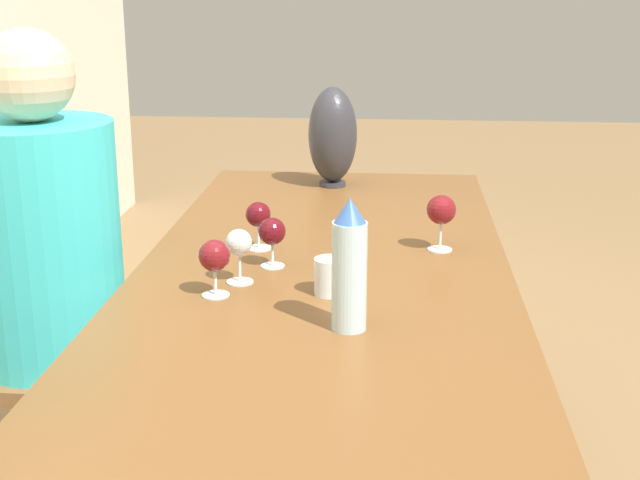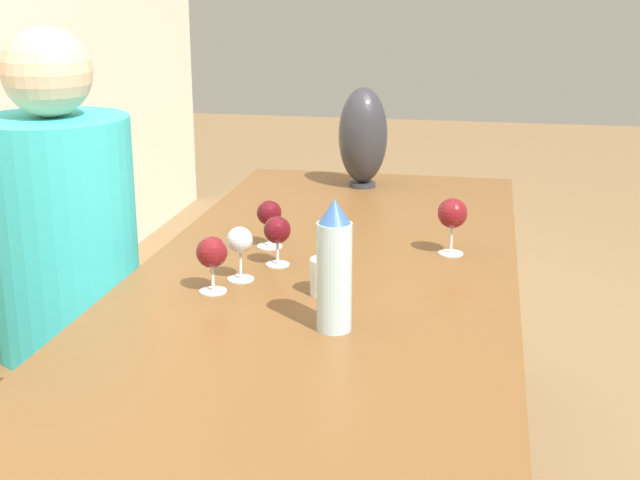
{
  "view_description": "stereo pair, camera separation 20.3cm",
  "coord_description": "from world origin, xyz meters",
  "px_view_note": "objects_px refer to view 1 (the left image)",
  "views": [
    {
      "loc": [
        -1.92,
        -0.16,
        1.43
      ],
      "look_at": [
        0.02,
        0.0,
        0.84
      ],
      "focal_mm": 50.0,
      "sensor_mm": 36.0,
      "label": 1
    },
    {
      "loc": [
        -1.89,
        -0.37,
        1.43
      ],
      "look_at": [
        0.02,
        0.0,
        0.84
      ],
      "focal_mm": 50.0,
      "sensor_mm": 36.0,
      "label": 2
    }
  ],
  "objects_px": {
    "wine_glass_3": "(214,257)",
    "water_tumbler": "(330,276)",
    "person_far": "(52,274)",
    "wine_glass_5": "(258,216)",
    "wine_glass_1": "(441,211)",
    "water_bottle": "(349,267)",
    "wine_glass_2": "(239,245)",
    "wine_glass_0": "(272,233)",
    "vase": "(333,136)",
    "chair_far": "(28,346)"
  },
  "relations": [
    {
      "from": "wine_glass_2",
      "to": "wine_glass_3",
      "type": "bearing_deg",
      "value": 156.1
    },
    {
      "from": "water_bottle",
      "to": "wine_glass_0",
      "type": "height_order",
      "value": "water_bottle"
    },
    {
      "from": "wine_glass_0",
      "to": "vase",
      "type": "bearing_deg",
      "value": -5.7
    },
    {
      "from": "chair_far",
      "to": "wine_glass_5",
      "type": "bearing_deg",
      "value": -81.19
    },
    {
      "from": "wine_glass_3",
      "to": "wine_glass_5",
      "type": "distance_m",
      "value": 0.36
    },
    {
      "from": "wine_glass_3",
      "to": "person_far",
      "type": "height_order",
      "value": "person_far"
    },
    {
      "from": "wine_glass_5",
      "to": "wine_glass_1",
      "type": "bearing_deg",
      "value": -86.64
    },
    {
      "from": "vase",
      "to": "wine_glass_3",
      "type": "distance_m",
      "value": 1.09
    },
    {
      "from": "water_tumbler",
      "to": "person_far",
      "type": "bearing_deg",
      "value": 72.62
    },
    {
      "from": "water_tumbler",
      "to": "wine_glass_0",
      "type": "bearing_deg",
      "value": 40.46
    },
    {
      "from": "vase",
      "to": "person_far",
      "type": "distance_m",
      "value": 1.07
    },
    {
      "from": "wine_glass_5",
      "to": "chair_far",
      "type": "distance_m",
      "value": 0.7
    },
    {
      "from": "wine_glass_2",
      "to": "person_far",
      "type": "bearing_deg",
      "value": 71.57
    },
    {
      "from": "wine_glass_0",
      "to": "person_far",
      "type": "bearing_deg",
      "value": 85.24
    },
    {
      "from": "water_tumbler",
      "to": "wine_glass_1",
      "type": "relative_size",
      "value": 0.57
    },
    {
      "from": "wine_glass_2",
      "to": "water_bottle",
      "type": "bearing_deg",
      "value": -133.51
    },
    {
      "from": "water_bottle",
      "to": "wine_glass_1",
      "type": "bearing_deg",
      "value": -20.71
    },
    {
      "from": "wine_glass_2",
      "to": "wine_glass_5",
      "type": "relative_size",
      "value": 1.03
    },
    {
      "from": "water_bottle",
      "to": "vase",
      "type": "distance_m",
      "value": 1.24
    },
    {
      "from": "wine_glass_2",
      "to": "person_far",
      "type": "xyz_separation_m",
      "value": [
        0.17,
        0.52,
        -0.14
      ]
    },
    {
      "from": "wine_glass_5",
      "to": "person_far",
      "type": "xyz_separation_m",
      "value": [
        -0.09,
        0.52,
        -0.14
      ]
    },
    {
      "from": "wine_glass_1",
      "to": "wine_glass_2",
      "type": "xyz_separation_m",
      "value": [
        -0.29,
        0.47,
        -0.01
      ]
    },
    {
      "from": "person_far",
      "to": "vase",
      "type": "bearing_deg",
      "value": -39.32
    },
    {
      "from": "wine_glass_0",
      "to": "wine_glass_2",
      "type": "distance_m",
      "value": 0.14
    },
    {
      "from": "water_tumbler",
      "to": "vase",
      "type": "relative_size",
      "value": 0.25
    },
    {
      "from": "wine_glass_5",
      "to": "chair_far",
      "type": "bearing_deg",
      "value": 98.81
    },
    {
      "from": "wine_glass_3",
      "to": "person_far",
      "type": "relative_size",
      "value": 0.1
    },
    {
      "from": "person_far",
      "to": "wine_glass_3",
      "type": "bearing_deg",
      "value": -118.51
    },
    {
      "from": "water_bottle",
      "to": "water_tumbler",
      "type": "bearing_deg",
      "value": 14.87
    },
    {
      "from": "wine_glass_5",
      "to": "person_far",
      "type": "distance_m",
      "value": 0.55
    },
    {
      "from": "vase",
      "to": "wine_glass_0",
      "type": "xyz_separation_m",
      "value": [
        -0.86,
        0.09,
        -0.08
      ]
    },
    {
      "from": "person_far",
      "to": "wine_glass_1",
      "type": "bearing_deg",
      "value": -83.03
    },
    {
      "from": "wine_glass_3",
      "to": "water_tumbler",
      "type": "bearing_deg",
      "value": -82.94
    },
    {
      "from": "vase",
      "to": "wine_glass_0",
      "type": "height_order",
      "value": "vase"
    },
    {
      "from": "water_bottle",
      "to": "vase",
      "type": "height_order",
      "value": "vase"
    },
    {
      "from": "wine_glass_2",
      "to": "wine_glass_5",
      "type": "distance_m",
      "value": 0.27
    },
    {
      "from": "vase",
      "to": "chair_far",
      "type": "bearing_deg",
      "value": 137.37
    },
    {
      "from": "wine_glass_0",
      "to": "wine_glass_5",
      "type": "relative_size",
      "value": 0.99
    },
    {
      "from": "water_bottle",
      "to": "wine_glass_2",
      "type": "bearing_deg",
      "value": 46.49
    },
    {
      "from": "wine_glass_1",
      "to": "wine_glass_5",
      "type": "relative_size",
      "value": 1.17
    },
    {
      "from": "wine_glass_0",
      "to": "wine_glass_2",
      "type": "bearing_deg",
      "value": 154.45
    },
    {
      "from": "vase",
      "to": "person_far",
      "type": "xyz_separation_m",
      "value": [
        -0.81,
        0.66,
        -0.22
      ]
    },
    {
      "from": "water_tumbler",
      "to": "wine_glass_5",
      "type": "distance_m",
      "value": 0.39
    },
    {
      "from": "wine_glass_0",
      "to": "person_far",
      "type": "distance_m",
      "value": 0.59
    },
    {
      "from": "wine_glass_2",
      "to": "chair_far",
      "type": "distance_m",
      "value": 0.71
    },
    {
      "from": "vase",
      "to": "wine_glass_2",
      "type": "relative_size",
      "value": 2.58
    },
    {
      "from": "water_bottle",
      "to": "wine_glass_3",
      "type": "relative_size",
      "value": 2.11
    },
    {
      "from": "wine_glass_5",
      "to": "chair_far",
      "type": "height_order",
      "value": "chair_far"
    },
    {
      "from": "wine_glass_0",
      "to": "wine_glass_5",
      "type": "distance_m",
      "value": 0.15
    },
    {
      "from": "water_bottle",
      "to": "wine_glass_0",
      "type": "relative_size",
      "value": 2.21
    }
  ]
}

